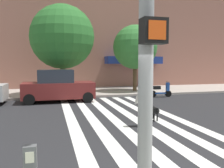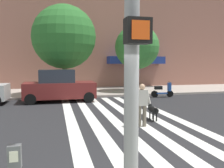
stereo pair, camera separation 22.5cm
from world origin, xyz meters
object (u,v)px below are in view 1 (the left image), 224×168
parked_car_behind_first (58,87)px  pedestrian_dog_walker (143,103)px  parked_scooter (161,90)px  street_tree_nearest (62,37)px  dog_on_leash (153,110)px  street_tree_middle (135,47)px

parked_car_behind_first → pedestrian_dog_walker: parked_car_behind_first is taller
parked_scooter → street_tree_nearest: street_tree_nearest is taller
pedestrian_dog_walker → parked_scooter: bearing=59.1°
street_tree_nearest → dog_on_leash: (3.33, -8.48, -3.89)m
parked_scooter → street_tree_middle: (-0.85, 3.06, 3.28)m
parked_car_behind_first → pedestrian_dog_walker: (2.95, -6.91, -0.02)m
street_tree_nearest → street_tree_middle: street_tree_nearest is taller
parked_scooter → parked_car_behind_first: bearing=-178.2°
parked_car_behind_first → pedestrian_dog_walker: size_ratio=2.69×
street_tree_middle → pedestrian_dog_walker: 11.12m
parked_car_behind_first → street_tree_middle: 7.70m
street_tree_middle → parked_scooter: bearing=-74.4°
parked_scooter → street_tree_middle: size_ratio=0.30×
street_tree_nearest → pedestrian_dog_walker: bearing=-75.1°
street_tree_middle → dog_on_leash: size_ratio=5.34×
parked_car_behind_first → street_tree_nearest: (0.46, 2.48, 3.38)m
parked_scooter → street_tree_middle: street_tree_middle is taller
street_tree_middle → street_tree_nearest: bearing=-172.2°
street_tree_nearest → street_tree_middle: 5.99m
street_tree_nearest → pedestrian_dog_walker: size_ratio=3.97×
street_tree_nearest → pedestrian_dog_walker: street_tree_nearest is taller
parked_car_behind_first → parked_scooter: (7.23, 0.23, -0.47)m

